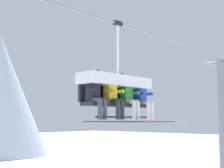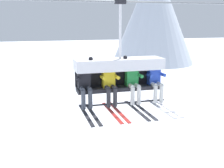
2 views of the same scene
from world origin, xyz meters
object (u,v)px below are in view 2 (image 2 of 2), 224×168
(skier_black, at_px, (85,83))
(skier_blue, at_px, (156,79))
(skier_yellow, at_px, (110,82))
(skier_green, at_px, (133,80))
(chairlift_chair, at_px, (119,69))

(skier_black, bearing_deg, skier_blue, -0.20)
(skier_yellow, bearing_deg, skier_green, 0.60)
(chairlift_chair, height_order, skier_green, chairlift_chair)
(skier_green, bearing_deg, skier_yellow, -179.40)
(chairlift_chair, distance_m, skier_green, 0.48)
(skier_black, distance_m, skier_green, 1.30)
(chairlift_chair, xyz_separation_m, skier_blue, (0.98, -0.22, -0.30))
(skier_yellow, bearing_deg, skier_black, 179.40)
(skier_black, xyz_separation_m, skier_yellow, (0.65, -0.01, -0.02))
(skier_black, bearing_deg, skier_yellow, -0.60)
(skier_yellow, height_order, skier_green, skier_green)
(skier_blue, bearing_deg, chairlift_chair, 167.31)
(skier_black, distance_m, skier_yellow, 0.65)
(chairlift_chair, distance_m, skier_yellow, 0.49)
(chairlift_chair, bearing_deg, skier_green, -33.47)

